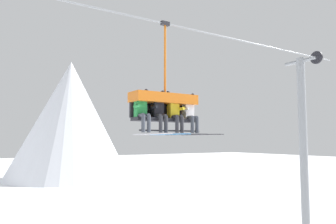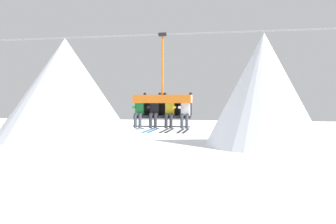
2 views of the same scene
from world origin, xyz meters
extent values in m
cone|color=white|center=(-24.40, 41.87, 8.88)|extent=(23.59, 23.59, 17.75)
cone|color=white|center=(9.21, 37.59, 8.34)|extent=(17.08, 17.08, 16.69)
cylinder|color=gray|center=(0.81, -0.80, 9.02)|extent=(18.48, 0.05, 0.05)
cube|color=#232328|center=(1.27, -0.80, 6.04)|extent=(2.07, 0.48, 0.10)
cube|color=#232328|center=(1.27, -0.52, 6.31)|extent=(2.07, 0.08, 0.45)
cube|color=#D16619|center=(1.27, -0.74, 6.69)|extent=(2.11, 0.68, 0.30)
cylinder|color=black|center=(1.27, -1.12, 5.71)|extent=(2.07, 0.04, 0.04)
cylinder|color=#D16619|center=(1.27, -0.80, 7.90)|extent=(0.07, 0.07, 2.13)
cube|color=black|center=(1.27, -0.80, 9.02)|extent=(0.28, 0.12, 0.12)
cube|color=#23843D|center=(0.43, -0.82, 6.35)|extent=(0.32, 0.22, 0.52)
sphere|color=black|center=(0.43, -0.82, 6.70)|extent=(0.22, 0.22, 0.22)
ellipsoid|color=black|center=(0.43, -0.92, 6.70)|extent=(0.17, 0.04, 0.08)
cylinder|color=#3D424C|center=(0.34, -0.99, 6.13)|extent=(0.11, 0.34, 0.11)
cylinder|color=#3D424C|center=(0.51, -0.99, 6.13)|extent=(0.11, 0.34, 0.11)
cylinder|color=#3D424C|center=(0.34, -1.16, 5.89)|extent=(0.11, 0.11, 0.48)
cylinder|color=#3D424C|center=(0.51, -1.16, 5.89)|extent=(0.11, 0.11, 0.48)
cube|color=#B2B2BC|center=(0.34, -1.46, 5.60)|extent=(0.09, 1.70, 0.02)
cube|color=#B2B2BC|center=(0.51, -1.46, 5.60)|extent=(0.09, 1.70, 0.02)
cylinder|color=#23843D|center=(0.24, -0.97, 6.39)|extent=(0.09, 0.30, 0.09)
cylinder|color=#23843D|center=(0.61, -0.82, 6.70)|extent=(0.09, 0.09, 0.30)
sphere|color=black|center=(0.61, -0.82, 6.87)|extent=(0.11, 0.11, 0.11)
cube|color=black|center=(0.99, -0.82, 6.35)|extent=(0.32, 0.22, 0.52)
sphere|color=silver|center=(0.99, -0.82, 6.70)|extent=(0.22, 0.22, 0.22)
ellipsoid|color=black|center=(0.99, -0.92, 6.70)|extent=(0.17, 0.04, 0.08)
cylinder|color=#2D2D33|center=(0.90, -0.99, 6.13)|extent=(0.11, 0.34, 0.11)
cylinder|color=#2D2D33|center=(1.08, -0.99, 6.13)|extent=(0.11, 0.34, 0.11)
cylinder|color=#2D2D33|center=(0.90, -1.16, 5.89)|extent=(0.11, 0.11, 0.48)
cylinder|color=#2D2D33|center=(1.08, -1.16, 5.89)|extent=(0.11, 0.11, 0.48)
cube|color=#1E6BB2|center=(0.90, -1.46, 5.60)|extent=(0.09, 1.70, 0.02)
cube|color=#1E6BB2|center=(1.08, -1.46, 5.60)|extent=(0.09, 1.70, 0.02)
cylinder|color=black|center=(0.80, -0.97, 6.39)|extent=(0.09, 0.30, 0.09)
cylinder|color=black|center=(1.18, -0.82, 6.70)|extent=(0.09, 0.09, 0.30)
sphere|color=black|center=(1.18, -0.82, 6.87)|extent=(0.11, 0.11, 0.11)
cube|color=yellow|center=(1.55, -0.82, 6.35)|extent=(0.32, 0.22, 0.52)
sphere|color=black|center=(1.55, -0.82, 6.70)|extent=(0.22, 0.22, 0.22)
ellipsoid|color=black|center=(1.55, -0.92, 6.70)|extent=(0.17, 0.04, 0.08)
cylinder|color=#2D2D33|center=(1.46, -0.99, 6.13)|extent=(0.11, 0.34, 0.11)
cylinder|color=#2D2D33|center=(1.64, -0.99, 6.13)|extent=(0.11, 0.34, 0.11)
cylinder|color=#2D2D33|center=(1.46, -1.16, 5.89)|extent=(0.11, 0.11, 0.48)
cylinder|color=#2D2D33|center=(1.64, -1.16, 5.89)|extent=(0.11, 0.11, 0.48)
cube|color=#232328|center=(1.46, -1.46, 5.60)|extent=(0.09, 1.70, 0.02)
cube|color=#232328|center=(1.64, -1.46, 5.60)|extent=(0.09, 1.70, 0.02)
cylinder|color=yellow|center=(1.36, -0.82, 6.70)|extent=(0.09, 0.09, 0.30)
sphere|color=black|center=(1.36, -0.82, 6.87)|extent=(0.11, 0.11, 0.11)
cylinder|color=yellow|center=(1.74, -0.97, 6.39)|extent=(0.09, 0.30, 0.09)
cube|color=silver|center=(2.11, -0.82, 6.35)|extent=(0.32, 0.22, 0.52)
sphere|color=#284C93|center=(2.11, -0.82, 6.70)|extent=(0.22, 0.22, 0.22)
ellipsoid|color=black|center=(2.11, -0.92, 6.70)|extent=(0.17, 0.04, 0.08)
cylinder|color=#3D424C|center=(2.02, -0.99, 6.13)|extent=(0.11, 0.34, 0.11)
cylinder|color=#3D424C|center=(2.20, -0.99, 6.13)|extent=(0.11, 0.34, 0.11)
cylinder|color=#3D424C|center=(2.02, -1.16, 5.89)|extent=(0.11, 0.11, 0.48)
cylinder|color=#3D424C|center=(2.20, -1.16, 5.89)|extent=(0.11, 0.11, 0.48)
cube|color=#232328|center=(2.02, -1.46, 5.60)|extent=(0.09, 1.70, 0.02)
cube|color=#232328|center=(2.20, -1.46, 5.60)|extent=(0.09, 1.70, 0.02)
cylinder|color=silver|center=(1.93, -0.97, 6.39)|extent=(0.09, 0.30, 0.09)
cylinder|color=silver|center=(2.30, -0.82, 6.70)|extent=(0.09, 0.09, 0.30)
sphere|color=black|center=(2.30, -0.82, 6.87)|extent=(0.11, 0.11, 0.11)
camera|label=1|loc=(-3.92, -9.12, 5.44)|focal=35.00mm
camera|label=2|loc=(3.48, -12.51, 6.61)|focal=35.00mm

